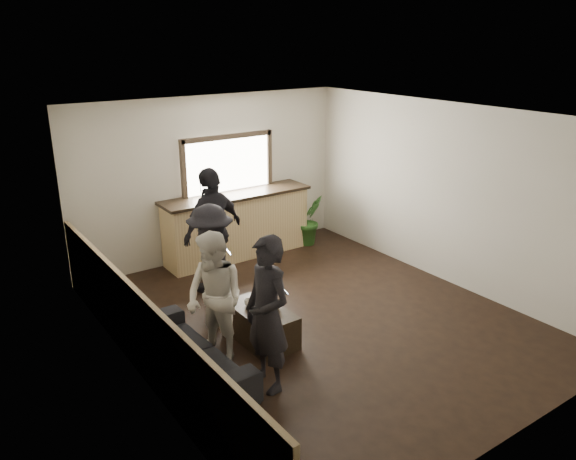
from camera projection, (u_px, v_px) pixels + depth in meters
ground at (317, 319)px, 7.78m from camera, size 5.00×6.00×0.01m
room_shell at (271, 229)px, 6.90m from camera, size 5.01×6.01×2.80m
bar_counter at (237, 221)px, 9.82m from camera, size 2.70×0.68×2.13m
sofa at (186, 353)px, 6.42m from camera, size 0.86×2.01×0.58m
coffee_table at (261, 325)px, 7.18m from camera, size 0.56×1.00×0.44m
cup_a at (249, 303)px, 7.18m from camera, size 0.14×0.14×0.09m
cup_b at (277, 305)px, 7.11m from camera, size 0.10×0.10×0.09m
potted_plant at (310, 220)px, 10.43m from camera, size 0.54×0.44×0.94m
person_a at (267, 315)px, 6.03m from camera, size 0.50×0.67×1.77m
person_b at (215, 298)px, 6.58m from camera, size 0.79×0.91×1.61m
person_c at (212, 264)px, 7.52m from camera, size 1.04×1.23×1.65m
person_d at (213, 231)px, 8.36m from camera, size 1.22×0.80×1.93m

